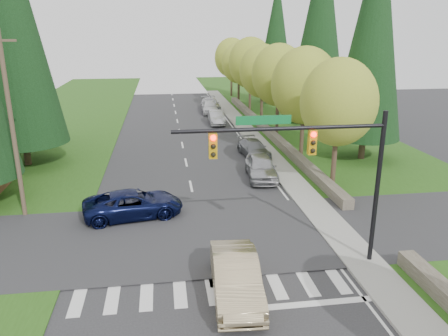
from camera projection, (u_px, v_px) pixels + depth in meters
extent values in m
cube|color=#264E14|center=(349.00, 159.00, 34.94)|extent=(14.00, 110.00, 0.06)
cube|color=#264E14|center=(6.00, 173.00, 31.41)|extent=(14.00, 110.00, 0.06)
cube|color=#28282B|center=(202.00, 237.00, 21.86)|extent=(120.00, 8.00, 0.10)
cube|color=gray|center=(269.00, 155.00, 35.99)|extent=(1.80, 80.00, 0.13)
cube|color=gray|center=(259.00, 155.00, 35.87)|extent=(0.20, 80.00, 0.13)
cube|color=#4C4438|center=(266.00, 130.00, 43.68)|extent=(0.70, 40.00, 0.70)
cylinder|color=black|center=(377.00, 190.00, 18.51)|extent=(0.20, 0.20, 6.80)
cylinder|color=black|center=(281.00, 129.00, 17.08)|extent=(8.60, 0.16, 0.16)
cube|color=#0C662D|center=(264.00, 120.00, 16.93)|extent=(2.20, 0.04, 0.35)
cube|color=#BF8C0C|center=(312.00, 142.00, 17.44)|extent=(0.32, 0.24, 1.00)
sphere|color=#FF0C05|center=(314.00, 135.00, 17.20)|extent=(0.22, 0.22, 0.22)
cube|color=#BF8C0C|center=(213.00, 146.00, 16.89)|extent=(0.32, 0.24, 1.00)
sphere|color=#FF0C05|center=(213.00, 138.00, 16.66)|extent=(0.22, 0.22, 0.22)
cylinder|color=#473828|center=(12.00, 128.00, 22.84)|extent=(0.24, 0.24, 10.00)
cylinder|color=#38281C|center=(335.00, 152.00, 28.05)|extent=(0.32, 0.32, 4.76)
ellipsoid|color=olive|center=(339.00, 102.00, 27.08)|extent=(4.80, 4.80, 5.52)
cylinder|color=#38281C|center=(302.00, 128.00, 34.65)|extent=(0.32, 0.32, 4.93)
ellipsoid|color=olive|center=(305.00, 86.00, 33.64)|extent=(5.20, 5.20, 5.98)
cylinder|color=#38281C|center=(277.00, 112.00, 41.21)|extent=(0.32, 0.32, 5.04)
ellipsoid|color=olive|center=(279.00, 75.00, 40.18)|extent=(5.00, 5.00, 5.75)
cylinder|color=#38281C|center=(262.00, 102.00, 47.86)|extent=(0.32, 0.32, 4.82)
ellipsoid|color=olive|center=(262.00, 71.00, 46.88)|extent=(5.00, 5.00, 5.75)
cylinder|color=#38281C|center=(250.00, 92.00, 54.43)|extent=(0.32, 0.32, 5.15)
ellipsoid|color=olive|center=(250.00, 63.00, 53.38)|extent=(5.40, 5.40, 6.21)
cylinder|color=#38281C|center=(239.00, 87.00, 61.08)|extent=(0.32, 0.32, 4.70)
ellipsoid|color=olive|center=(239.00, 63.00, 60.11)|extent=(4.80, 4.80, 5.52)
cylinder|color=#38281C|center=(231.00, 80.00, 67.65)|extent=(0.32, 0.32, 4.98)
ellipsoid|color=olive|center=(232.00, 58.00, 66.63)|extent=(5.20, 5.20, 5.98)
cylinder|color=#38281C|center=(27.00, 153.00, 33.14)|extent=(0.50, 0.50, 2.00)
cone|color=black|center=(7.00, 9.00, 30.04)|extent=(6.46, 6.46, 19.00)
cylinder|color=#38281C|center=(22.00, 135.00, 38.54)|extent=(0.50, 0.50, 2.00)
cone|color=black|center=(7.00, 25.00, 35.73)|extent=(5.78, 5.78, 17.00)
cylinder|color=#38281C|center=(362.00, 147.00, 34.78)|extent=(0.50, 0.50, 2.00)
cone|color=black|center=(373.00, 31.00, 32.13)|extent=(5.44, 5.44, 16.00)
cylinder|color=#38281C|center=(315.00, 115.00, 48.13)|extent=(0.50, 0.50, 2.00)
cone|color=black|center=(321.00, 21.00, 45.17)|extent=(6.12, 6.12, 18.00)
cylinder|color=#38281C|center=(274.00, 96.00, 61.21)|extent=(0.50, 0.50, 2.00)
cone|color=black|center=(276.00, 35.00, 58.70)|extent=(5.10, 5.10, 15.00)
imported|color=tan|center=(236.00, 277.00, 16.77)|extent=(2.02, 5.08, 1.64)
imported|color=#0B1137|center=(133.00, 204.00, 23.99)|extent=(5.74, 3.37, 1.50)
imported|color=#A6A6AB|center=(261.00, 167.00, 30.25)|extent=(2.34, 4.98, 1.65)
imported|color=slate|center=(254.00, 148.00, 35.63)|extent=(2.37, 4.72, 1.32)
imported|color=#A4A4A8|center=(216.00, 118.00, 47.84)|extent=(1.64, 4.49, 1.47)
imported|color=silver|center=(210.00, 107.00, 54.13)|extent=(2.08, 4.77, 1.60)
imported|color=#ACADB1|center=(211.00, 104.00, 56.29)|extent=(2.27, 5.32, 1.53)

